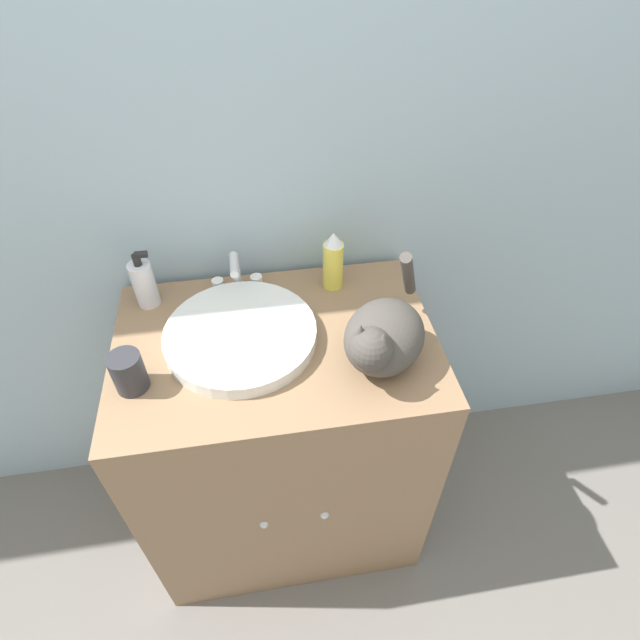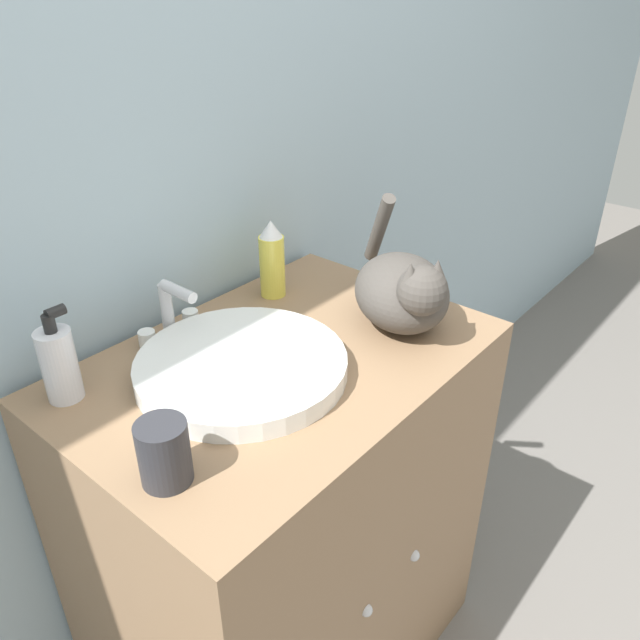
{
  "view_description": "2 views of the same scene",
  "coord_description": "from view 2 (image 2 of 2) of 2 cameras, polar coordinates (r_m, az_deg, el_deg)",
  "views": [
    {
      "loc": [
        -0.03,
        -0.59,
        1.75
      ],
      "look_at": [
        0.1,
        0.22,
        0.98
      ],
      "focal_mm": 28.0,
      "sensor_mm": 36.0,
      "label": 1
    },
    {
      "loc": [
        -0.69,
        -0.4,
        1.5
      ],
      "look_at": [
        0.05,
        0.22,
        0.95
      ],
      "focal_mm": 35.0,
      "sensor_mm": 36.0,
      "label": 2
    }
  ],
  "objects": [
    {
      "name": "spray_bottle",
      "position": [
        1.34,
        -4.42,
        5.51
      ],
      "size": [
        0.05,
        0.05,
        0.17
      ],
      "color": "#EADB4C",
      "rests_on": "vanity_cabinet"
    },
    {
      "name": "cat",
      "position": [
        1.22,
        7.64,
        2.7
      ],
      "size": [
        0.27,
        0.31,
        0.24
      ],
      "rotation": [
        0.0,
        0.0,
        -2.18
      ],
      "color": "#47423D",
      "rests_on": "vanity_cabinet"
    },
    {
      "name": "wall_back",
      "position": [
        1.23,
        -15.5,
        16.93
      ],
      "size": [
        6.0,
        0.05,
        2.5
      ],
      "color": "#9EB7C6",
      "rests_on": "ground_plane"
    },
    {
      "name": "sink_basin",
      "position": [
        1.1,
        -7.18,
        -4.22
      ],
      "size": [
        0.37,
        0.37,
        0.04
      ],
      "color": "white",
      "rests_on": "vanity_cabinet"
    },
    {
      "name": "faucet",
      "position": [
        1.21,
        -13.51,
        0.51
      ],
      "size": [
        0.14,
        0.1,
        0.12
      ],
      "color": "silver",
      "rests_on": "vanity_cabinet"
    },
    {
      "name": "soap_bottle",
      "position": [
        1.1,
        -22.75,
        -3.65
      ],
      "size": [
        0.06,
        0.06,
        0.17
      ],
      "color": "silver",
      "rests_on": "vanity_cabinet"
    },
    {
      "name": "cup",
      "position": [
        0.9,
        -14.08,
        -11.69
      ],
      "size": [
        0.07,
        0.07,
        0.1
      ],
      "color": "#2D2D33",
      "rests_on": "vanity_cabinet"
    },
    {
      "name": "vanity_cabinet",
      "position": [
        1.43,
        -3.05,
        -18.27
      ],
      "size": [
        0.79,
        0.56,
        0.87
      ],
      "color": "#8C6B4C",
      "rests_on": "ground_plane"
    }
  ]
}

